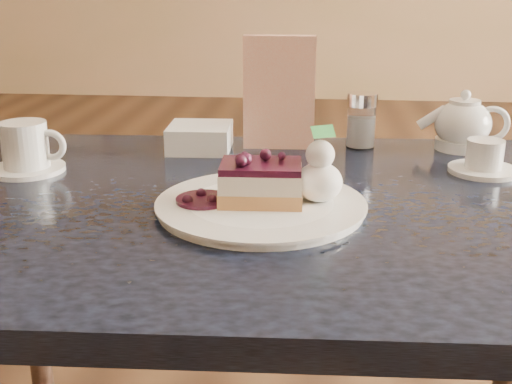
# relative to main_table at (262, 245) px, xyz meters

# --- Properties ---
(main_table) EXTENTS (1.14, 0.79, 0.69)m
(main_table) POSITION_rel_main_table_xyz_m (0.00, 0.00, 0.00)
(main_table) COLOR black
(main_table) RESTS_ON ground
(dessert_plate) EXTENTS (0.28, 0.28, 0.01)m
(dessert_plate) POSITION_rel_main_table_xyz_m (0.00, -0.05, 0.08)
(dessert_plate) COLOR white
(dessert_plate) RESTS_ON main_table
(cheesecake_slice) EXTENTS (0.11, 0.08, 0.06)m
(cheesecake_slice) POSITION_rel_main_table_xyz_m (0.00, -0.05, 0.11)
(cheesecake_slice) COLOR #C98849
(cheesecake_slice) RESTS_ON dessert_plate
(whipped_cream) EXTENTS (0.06, 0.06, 0.06)m
(whipped_cream) POSITION_rel_main_table_xyz_m (0.08, -0.03, 0.11)
(whipped_cream) COLOR white
(whipped_cream) RESTS_ON dessert_plate
(berry_sauce) EXTENTS (0.07, 0.07, 0.01)m
(berry_sauce) POSITION_rel_main_table_xyz_m (-0.08, -0.05, 0.09)
(berry_sauce) COLOR black
(berry_sauce) RESTS_ON dessert_plate
(coffee_set) EXTENTS (0.13, 0.12, 0.08)m
(coffee_set) POSITION_rel_main_table_xyz_m (-0.39, 0.10, 0.11)
(coffee_set) COLOR white
(coffee_set) RESTS_ON main_table
(tea_set) EXTENTS (0.16, 0.25, 0.10)m
(tea_set) POSITION_rel_main_table_xyz_m (0.34, 0.28, 0.11)
(tea_set) COLOR white
(tea_set) RESTS_ON main_table
(menu_card) EXTENTS (0.13, 0.03, 0.20)m
(menu_card) POSITION_rel_main_table_xyz_m (0.00, 0.29, 0.17)
(menu_card) COLOR #F0E4C9
(menu_card) RESTS_ON main_table
(sugar_shaker) EXTENTS (0.06, 0.06, 0.10)m
(sugar_shaker) POSITION_rel_main_table_xyz_m (0.16, 0.31, 0.12)
(sugar_shaker) COLOR white
(sugar_shaker) RESTS_ON main_table
(napkin_stack) EXTENTS (0.12, 0.12, 0.05)m
(napkin_stack) POSITION_rel_main_table_xyz_m (-0.14, 0.26, 0.10)
(napkin_stack) COLOR white
(napkin_stack) RESTS_ON main_table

